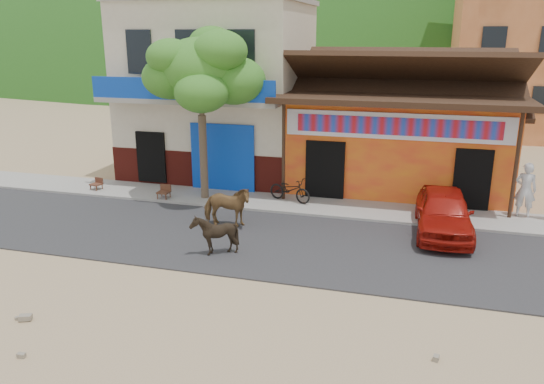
{
  "coord_description": "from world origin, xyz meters",
  "views": [
    {
      "loc": [
        2.69,
        -11.36,
        5.9
      ],
      "look_at": [
        -1.28,
        3.0,
        1.4
      ],
      "focal_mm": 35.0,
      "sensor_mm": 36.0,
      "label": 1
    }
  ],
  "objects_px": {
    "red_car": "(444,212)",
    "tree": "(202,115)",
    "cow_tan": "(227,206)",
    "pedestrian": "(525,190)",
    "cafe_chair_right": "(163,186)",
    "cow_dark": "(214,234)",
    "scooter": "(290,190)",
    "cafe_chair_left": "(96,179)"
  },
  "relations": [
    {
      "from": "cow_dark",
      "to": "scooter",
      "type": "height_order",
      "value": "cow_dark"
    },
    {
      "from": "tree",
      "to": "cafe_chair_left",
      "type": "bearing_deg",
      "value": -177.74
    },
    {
      "from": "cow_tan",
      "to": "cafe_chair_left",
      "type": "xyz_separation_m",
      "value": [
        -6.15,
        2.26,
        -0.17
      ]
    },
    {
      "from": "cow_tan",
      "to": "red_car",
      "type": "relative_size",
      "value": 0.39
    },
    {
      "from": "tree",
      "to": "cafe_chair_left",
      "type": "xyz_separation_m",
      "value": [
        -4.4,
        -0.17,
        -2.59
      ]
    },
    {
      "from": "scooter",
      "to": "cafe_chair_right",
      "type": "height_order",
      "value": "cafe_chair_right"
    },
    {
      "from": "cow_dark",
      "to": "pedestrian",
      "type": "bearing_deg",
      "value": 134.39
    },
    {
      "from": "pedestrian",
      "to": "cow_tan",
      "type": "bearing_deg",
      "value": 32.24
    },
    {
      "from": "tree",
      "to": "scooter",
      "type": "distance_m",
      "value": 4.04
    },
    {
      "from": "tree",
      "to": "red_car",
      "type": "relative_size",
      "value": 1.51
    },
    {
      "from": "cow_tan",
      "to": "red_car",
      "type": "height_order",
      "value": "red_car"
    },
    {
      "from": "cow_dark",
      "to": "cafe_chair_left",
      "type": "bearing_deg",
      "value": -111.44
    },
    {
      "from": "pedestrian",
      "to": "cafe_chair_right",
      "type": "relative_size",
      "value": 2.03
    },
    {
      "from": "cow_tan",
      "to": "cafe_chair_right",
      "type": "distance_m",
      "value": 3.69
    },
    {
      "from": "cow_tan",
      "to": "scooter",
      "type": "bearing_deg",
      "value": -31.34
    },
    {
      "from": "cafe_chair_right",
      "to": "cow_dark",
      "type": "bearing_deg",
      "value": -48.2
    },
    {
      "from": "cafe_chair_right",
      "to": "scooter",
      "type": "bearing_deg",
      "value": 11.33
    },
    {
      "from": "cow_tan",
      "to": "pedestrian",
      "type": "relative_size",
      "value": 0.86
    },
    {
      "from": "pedestrian",
      "to": "cafe_chair_left",
      "type": "relative_size",
      "value": 2.22
    },
    {
      "from": "pedestrian",
      "to": "scooter",
      "type": "bearing_deg",
      "value": 15.94
    },
    {
      "from": "pedestrian",
      "to": "cafe_chair_right",
      "type": "xyz_separation_m",
      "value": [
        -12.22,
        -1.33,
        -0.46
      ]
    },
    {
      "from": "cow_dark",
      "to": "scooter",
      "type": "distance_m",
      "value": 5.02
    },
    {
      "from": "cafe_chair_left",
      "to": "cafe_chair_right",
      "type": "xyz_separation_m",
      "value": [
        3.0,
        -0.33,
        0.04
      ]
    },
    {
      "from": "tree",
      "to": "scooter",
      "type": "xyz_separation_m",
      "value": [
        3.1,
        0.36,
        -2.57
      ]
    },
    {
      "from": "scooter",
      "to": "pedestrian",
      "type": "height_order",
      "value": "pedestrian"
    },
    {
      "from": "tree",
      "to": "cow_tan",
      "type": "relative_size",
      "value": 3.84
    },
    {
      "from": "cow_tan",
      "to": "cafe_chair_left",
      "type": "distance_m",
      "value": 6.55
    },
    {
      "from": "pedestrian",
      "to": "cafe_chair_right",
      "type": "bearing_deg",
      "value": 18.66
    },
    {
      "from": "tree",
      "to": "scooter",
      "type": "height_order",
      "value": "tree"
    },
    {
      "from": "cow_tan",
      "to": "scooter",
      "type": "relative_size",
      "value": 0.94
    },
    {
      "from": "cafe_chair_right",
      "to": "cow_tan",
      "type": "bearing_deg",
      "value": -31.06
    },
    {
      "from": "scooter",
      "to": "cafe_chair_right",
      "type": "bearing_deg",
      "value": 119.81
    },
    {
      "from": "tree",
      "to": "cafe_chair_right",
      "type": "bearing_deg",
      "value": -160.35
    },
    {
      "from": "tree",
      "to": "cow_tan",
      "type": "distance_m",
      "value": 3.85
    },
    {
      "from": "cow_tan",
      "to": "tree",
      "type": "bearing_deg",
      "value": 30.18
    },
    {
      "from": "cow_dark",
      "to": "cafe_chair_left",
      "type": "relative_size",
      "value": 1.41
    },
    {
      "from": "red_car",
      "to": "tree",
      "type": "bearing_deg",
      "value": 169.73
    },
    {
      "from": "cow_dark",
      "to": "scooter",
      "type": "xyz_separation_m",
      "value": [
        0.92,
        4.94,
        -0.06
      ]
    },
    {
      "from": "cow_dark",
      "to": "cafe_chair_left",
      "type": "distance_m",
      "value": 7.92
    },
    {
      "from": "cow_tan",
      "to": "pedestrian",
      "type": "xyz_separation_m",
      "value": [
        9.07,
        3.27,
        0.33
      ]
    },
    {
      "from": "cafe_chair_right",
      "to": "tree",
      "type": "bearing_deg",
      "value": 20.16
    },
    {
      "from": "cafe_chair_left",
      "to": "cafe_chair_right",
      "type": "bearing_deg",
      "value": 6.55
    }
  ]
}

